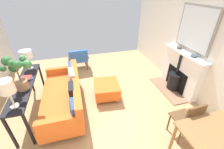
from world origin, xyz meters
TOP-DOWN VIEW (x-y plane):
  - ground_plane at (0.00, 0.00)m, footprint 5.05×6.04m
  - wall_left at (-2.53, 0.00)m, footprint 0.12×6.04m
  - fireplace at (-2.33, -0.03)m, footprint 0.62×1.38m
  - mirror_over_mantel at (-2.44, -0.03)m, footprint 0.04×1.05m
  - mantel_bowl_near at (-2.35, -0.28)m, footprint 0.13×0.13m
  - mantel_bowl_far at (-2.35, 0.25)m, footprint 0.15×0.15m
  - sofa at (0.65, -0.09)m, footprint 0.85×2.01m
  - ottoman at (-0.36, -0.22)m, footprint 0.69×0.76m
  - armchair_accent at (0.20, -1.89)m, footprint 0.70×0.60m
  - console_table at (1.39, -0.09)m, footprint 0.34×1.80m
  - table_lamp_near_end at (1.39, -0.77)m, footprint 0.27×0.27m
  - table_lamp_far_end at (1.39, 0.59)m, footprint 0.23×0.23m
  - potted_plant at (1.35, 0.08)m, footprint 0.46×0.49m
  - book_stack at (1.39, -0.27)m, footprint 0.30×0.23m
  - dining_table at (-1.46, 1.93)m, footprint 0.91×0.83m
  - dining_chair_near_fireplace at (-1.46, 1.39)m, footprint 0.42×0.42m

SIDE VIEW (x-z plane):
  - ground_plane at x=0.00m, z-range -0.01..0.00m
  - ottoman at x=-0.36m, z-range 0.04..0.43m
  - sofa at x=0.65m, z-range -0.07..0.74m
  - armchair_accent at x=0.20m, z-range 0.06..0.80m
  - fireplace at x=-2.33m, z-range -0.07..1.02m
  - dining_chair_near_fireplace at x=-1.46m, z-range 0.08..0.95m
  - dining_table at x=-1.46m, z-range 0.26..1.00m
  - console_table at x=1.39m, z-range 0.30..1.09m
  - book_stack at x=1.39m, z-range 0.79..0.84m
  - mantel_bowl_far at x=-2.35m, z-range 1.10..1.14m
  - mantel_bowl_near at x=-2.35m, z-range 1.10..1.15m
  - table_lamp_near_end at x=1.39m, z-range 0.92..1.38m
  - table_lamp_far_end at x=1.39m, z-range 0.92..1.43m
  - potted_plant at x=1.35m, z-range 0.86..1.54m
  - wall_left at x=-2.53m, z-range 0.00..2.75m
  - mirror_over_mantel at x=-2.44m, z-range 1.16..2.17m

